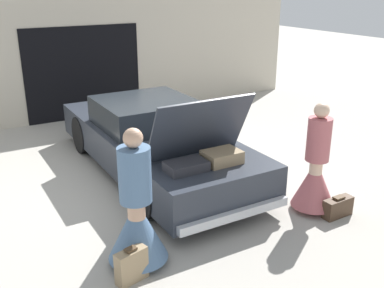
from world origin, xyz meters
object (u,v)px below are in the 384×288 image
at_px(car, 153,140).
at_px(person_left, 137,218).
at_px(suitcase_beside_left_person, 132,266).
at_px(suitcase_beside_right_person, 338,207).
at_px(person_right, 315,174).

distance_m(car, person_left, 2.81).
height_order(person_left, suitcase_beside_left_person, person_left).
height_order(car, suitcase_beside_right_person, car).
xyz_separation_m(person_right, suitcase_beside_left_person, (-2.96, -0.22, -0.38)).
bearing_deg(person_left, person_right, 82.22).
bearing_deg(person_right, suitcase_beside_left_person, 91.16).
bearing_deg(suitcase_beside_right_person, person_right, 117.34).
distance_m(suitcase_beside_left_person, suitcase_beside_right_person, 3.13).
bearing_deg(person_right, suitcase_beside_right_person, -155.73).
bearing_deg(person_left, suitcase_beside_left_person, -42.29).
distance_m(car, suitcase_beside_left_person, 3.18).
bearing_deg(suitcase_beside_right_person, suitcase_beside_left_person, 178.01).
bearing_deg(car, suitcase_beside_right_person, -61.50).
bearing_deg(car, person_left, -119.27).
xyz_separation_m(person_right, suitcase_beside_right_person, (0.17, -0.33, -0.43)).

